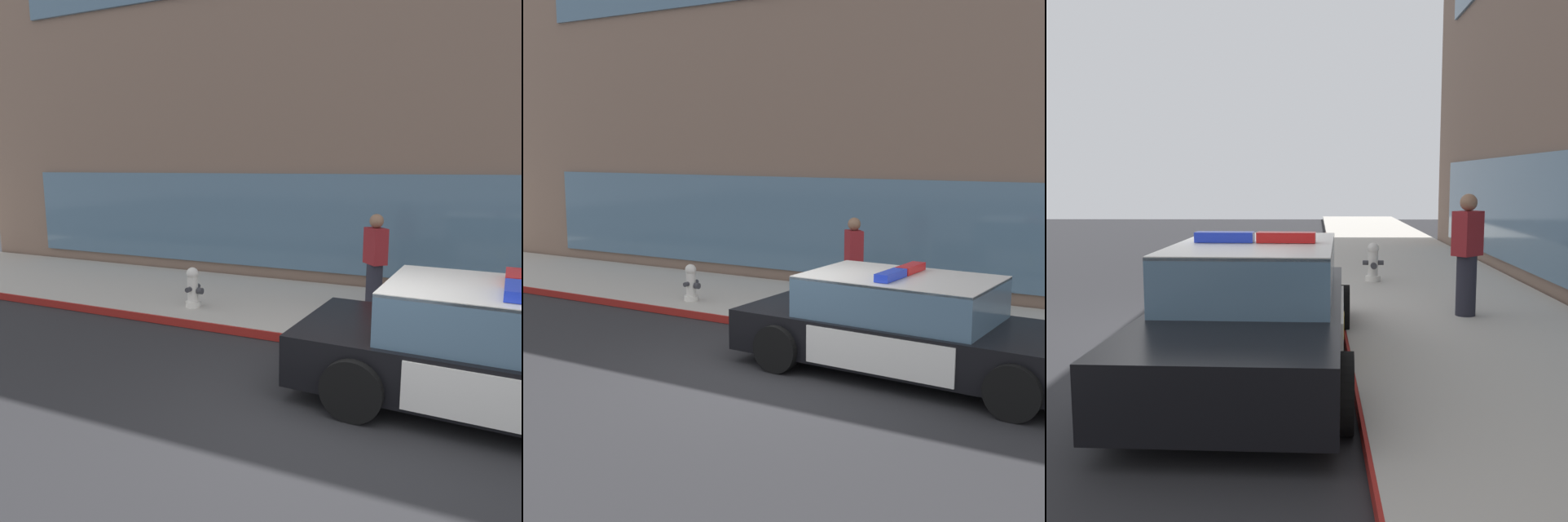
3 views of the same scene
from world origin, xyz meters
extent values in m
plane|color=#262628|center=(0.00, 0.00, 0.00)|extent=(48.00, 48.00, 0.00)
cube|color=#B2ADA3|center=(0.00, 3.71, 0.07)|extent=(48.00, 3.45, 0.15)
cube|color=maroon|center=(0.00, 1.97, 0.08)|extent=(28.80, 0.04, 0.14)
cube|color=slate|center=(-2.49, 5.46, 1.45)|extent=(14.89, 0.08, 2.10)
cube|color=black|center=(1.76, 0.93, 0.50)|extent=(5.06, 2.07, 0.60)
cube|color=silver|center=(3.36, 0.87, 0.67)|extent=(1.77, 1.90, 0.05)
cube|color=silver|center=(0.02, 1.01, 0.67)|extent=(1.47, 1.88, 0.05)
cube|color=silver|center=(1.70, 1.88, 0.50)|extent=(2.09, 0.12, 0.51)
cube|color=silver|center=(1.62, -0.01, 0.50)|extent=(2.09, 0.12, 0.51)
cube|color=yellow|center=(1.70, 1.90, 0.50)|extent=(0.22, 0.02, 0.26)
cube|color=slate|center=(1.56, 0.94, 1.07)|extent=(2.66, 1.79, 0.60)
cube|color=silver|center=(1.56, 0.94, 1.36)|extent=(2.66, 1.79, 0.04)
cube|color=red|center=(1.58, 1.28, 1.44)|extent=(0.23, 0.64, 0.11)
cube|color=blue|center=(1.55, 0.61, 1.44)|extent=(0.23, 0.64, 0.11)
cylinder|color=black|center=(3.45, 1.79, 0.34)|extent=(0.69, 0.25, 0.68)
cylinder|color=black|center=(3.37, -0.07, 0.34)|extent=(0.69, 0.25, 0.68)
cylinder|color=black|center=(0.16, 1.93, 0.34)|extent=(0.69, 0.25, 0.68)
cylinder|color=black|center=(0.08, 0.07, 0.34)|extent=(0.69, 0.25, 0.68)
cylinder|color=silver|center=(-3.49, 2.68, 0.20)|extent=(0.28, 0.28, 0.10)
cylinder|color=silver|center=(-3.49, 2.68, 0.47)|extent=(0.19, 0.19, 0.45)
sphere|color=silver|center=(-3.49, 2.68, 0.77)|extent=(0.22, 0.22, 0.22)
cylinder|color=#333338|center=(-3.49, 2.68, 0.84)|extent=(0.06, 0.06, 0.05)
cylinder|color=#333338|center=(-3.49, 2.53, 0.50)|extent=(0.09, 0.10, 0.09)
cylinder|color=#333338|center=(-3.49, 2.82, 0.50)|extent=(0.09, 0.10, 0.09)
cylinder|color=#333338|center=(-3.34, 2.68, 0.46)|extent=(0.10, 0.12, 0.12)
cylinder|color=#23232D|center=(-0.45, 3.71, 0.57)|extent=(0.28, 0.28, 0.85)
cube|color=maroon|center=(-0.45, 3.71, 1.31)|extent=(0.46, 0.47, 0.62)
sphere|color=#8C664C|center=(-0.45, 3.71, 1.74)|extent=(0.24, 0.24, 0.24)
camera|label=1|loc=(1.21, -4.80, 2.64)|focal=34.39mm
camera|label=2|loc=(5.08, -8.14, 3.13)|focal=48.64mm
camera|label=3|loc=(8.49, 1.59, 2.07)|focal=44.33mm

